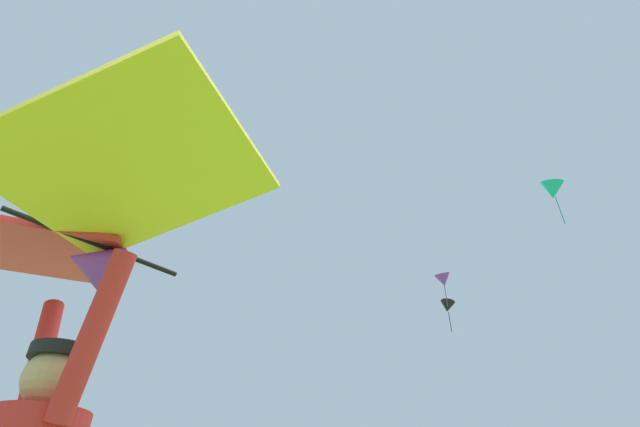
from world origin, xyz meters
TOP-DOWN VIEW (x-y plane):
  - held_stunt_kite at (-0.25, -0.42)m, footprint 2.12×1.31m
  - distant_kite_black_high_left at (-8.02, 33.79)m, footprint 1.69×1.61m
  - distant_kite_purple_low_right at (-5.16, 23.44)m, footprint 1.30×1.46m
  - distant_kite_teal_high_right at (2.05, 24.84)m, footprint 1.71×1.82m

SIDE VIEW (x-z plane):
  - held_stunt_kite at x=-0.25m, z-range 1.94..2.37m
  - distant_kite_purple_low_right at x=-5.16m, z-range 12.29..14.56m
  - distant_kite_black_high_left at x=-8.02m, z-range 14.85..17.57m
  - distant_kite_teal_high_right at x=2.05m, z-range 16.55..19.81m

